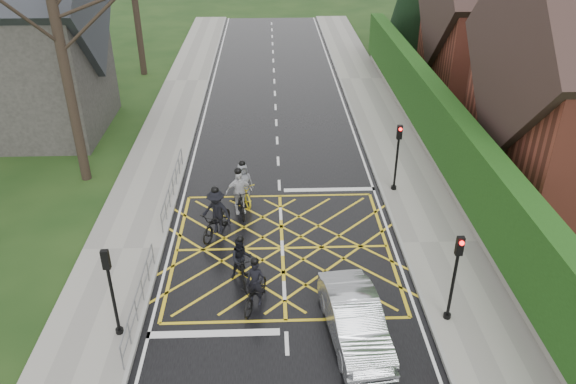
{
  "coord_description": "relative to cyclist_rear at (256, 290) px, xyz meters",
  "views": [
    {
      "loc": [
        -0.42,
        -17.53,
        12.32
      ],
      "look_at": [
        0.29,
        2.05,
        1.3
      ],
      "focal_mm": 35.0,
      "sensor_mm": 36.0,
      "label": 1
    }
  ],
  "objects": [
    {
      "name": "hedge",
      "position": [
        8.7,
        9.16,
        1.51
      ],
      "size": [
        0.9,
        38.0,
        2.8
      ],
      "primitive_type": "cube",
      "color": "#17380F",
      "rests_on": "stone_wall"
    },
    {
      "name": "tree_near",
      "position": [
        -8.05,
        9.16,
        7.32
      ],
      "size": [
        9.24,
        9.24,
        11.44
      ],
      "color": "black",
      "rests_on": "ground"
    },
    {
      "name": "cyclist_back",
      "position": [
        -0.52,
        1.4,
        0.07
      ],
      "size": [
        0.87,
        1.8,
        1.74
      ],
      "rotation": [
        0.0,
        0.0,
        0.17
      ],
      "color": "black",
      "rests_on": "ground"
    },
    {
      "name": "cyclist_front",
      "position": [
        -0.76,
        5.81,
        0.18
      ],
      "size": [
        1.2,
        2.16,
        2.09
      ],
      "rotation": [
        0.0,
        0.0,
        0.23
      ],
      "color": "black",
      "rests_on": "ground"
    },
    {
      "name": "house_far",
      "position": [
        15.7,
        21.16,
        3.77
      ],
      "size": [
        9.8,
        8.8,
        10.3
      ],
      "color": "brown",
      "rests_on": "ground"
    },
    {
      "name": "traffic_light_ne",
      "position": [
        6.05,
        7.36,
        1.07
      ],
      "size": [
        0.24,
        0.31,
        3.21
      ],
      "rotation": [
        0.0,
        0.0,
        3.14
      ],
      "color": "black",
      "rests_on": "ground"
    },
    {
      "name": "cyclist_rear",
      "position": [
        0.0,
        0.0,
        0.0
      ],
      "size": [
        1.27,
        1.99,
        1.82
      ],
      "rotation": [
        0.0,
        0.0,
        -0.35
      ],
      "color": "black",
      "rests_on": "ground"
    },
    {
      "name": "road",
      "position": [
        0.95,
        3.16,
        -0.59
      ],
      "size": [
        9.0,
        80.0,
        0.01
      ],
      "primitive_type": "cube",
      "color": "black",
      "rests_on": "ground"
    },
    {
      "name": "sidewalk_left",
      "position": [
        -5.05,
        3.16,
        -0.52
      ],
      "size": [
        3.0,
        80.0,
        0.15
      ],
      "primitive_type": "cube",
      "color": "gray",
      "rests_on": "ground"
    },
    {
      "name": "cyclist_mid",
      "position": [
        -1.57,
        4.27,
        0.17
      ],
      "size": [
        1.56,
        2.27,
        2.09
      ],
      "rotation": [
        0.0,
        0.0,
        -0.42
      ],
      "color": "black",
      "rests_on": "ground"
    },
    {
      "name": "ground",
      "position": [
        0.95,
        3.16,
        -0.59
      ],
      "size": [
        120.0,
        120.0,
        0.0
      ],
      "primitive_type": "plane",
      "color": "black",
      "rests_on": "ground"
    },
    {
      "name": "railing_north",
      "position": [
        -3.7,
        7.16,
        0.19
      ],
      "size": [
        0.05,
        6.04,
        1.03
      ],
      "color": "slate",
      "rests_on": "ground"
    },
    {
      "name": "stone_wall",
      "position": [
        8.7,
        9.16,
        -0.24
      ],
      "size": [
        0.5,
        38.0,
        0.7
      ],
      "primitive_type": "cube",
      "color": "slate",
      "rests_on": "ground"
    },
    {
      "name": "railing_south",
      "position": [
        -3.7,
        -0.34,
        0.19
      ],
      "size": [
        0.05,
        5.04,
        1.03
      ],
      "color": "slate",
      "rests_on": "ground"
    },
    {
      "name": "cyclist_lead",
      "position": [
        -0.64,
        6.81,
        0.07
      ],
      "size": [
        1.34,
        2.09,
        1.92
      ],
      "rotation": [
        0.0,
        0.0,
        0.36
      ],
      "color": "gold",
      "rests_on": "ground"
    },
    {
      "name": "sidewalk_right",
      "position": [
        6.95,
        3.16,
        -0.52
      ],
      "size": [
        3.0,
        80.0,
        0.15
      ],
      "primitive_type": "cube",
      "color": "gray",
      "rests_on": "ground"
    },
    {
      "name": "car",
      "position": [
        3.01,
        -1.64,
        0.11
      ],
      "size": [
        1.96,
        4.39,
        1.4
      ],
      "primitive_type": "imported",
      "rotation": [
        0.0,
        0.0,
        0.12
      ],
      "color": "#B5B8BD",
      "rests_on": "ground"
    },
    {
      "name": "church",
      "position": [
        -12.58,
        15.16,
        4.34
      ],
      "size": [
        8.8,
        7.8,
        11.0
      ],
      "color": "#2D2B28",
      "rests_on": "ground"
    },
    {
      "name": "traffic_light_sw",
      "position": [
        -4.15,
        -1.33,
        1.07
      ],
      "size": [
        0.24,
        0.31,
        3.21
      ],
      "color": "black",
      "rests_on": "ground"
    },
    {
      "name": "traffic_light_se",
      "position": [
        6.05,
        -1.04,
        1.07
      ],
      "size": [
        0.24,
        0.31,
        3.21
      ],
      "rotation": [
        0.0,
        0.0,
        3.14
      ],
      "color": "black",
      "rests_on": "ground"
    }
  ]
}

